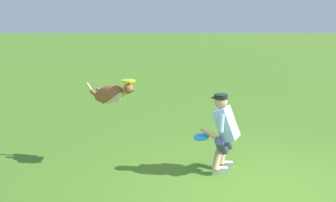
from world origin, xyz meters
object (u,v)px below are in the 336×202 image
at_px(frisbee_held, 201,137).
at_px(frisbee_flying, 128,81).
at_px(person, 224,130).
at_px(dog, 111,94).

bearing_deg(frisbee_held, frisbee_flying, -20.65).
relative_size(person, dog, 1.39).
bearing_deg(frisbee_flying, frisbee_held, 159.35).
xyz_separation_m(dog, frisbee_flying, (-0.31, 0.11, 0.25)).
distance_m(person, frisbee_held, 0.40).
height_order(person, frisbee_flying, frisbee_flying).
bearing_deg(person, frisbee_flying, 11.22).
relative_size(person, frisbee_held, 5.14).
distance_m(person, dog, 2.02).
bearing_deg(person, frisbee_held, 38.35).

